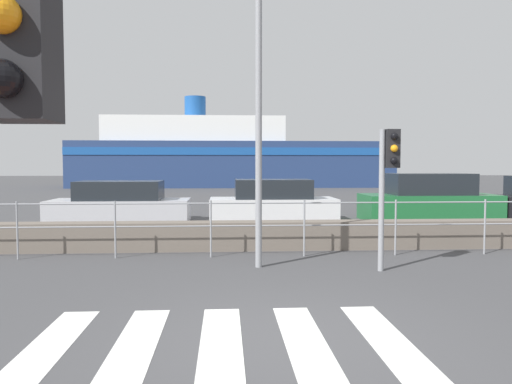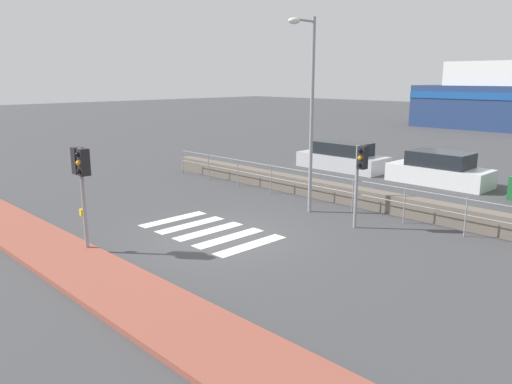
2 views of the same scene
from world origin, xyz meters
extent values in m
plane|color=#424244|center=(0.00, 0.00, 0.00)|extent=(160.00, 160.00, 0.00)
cube|color=silver|center=(-2.52, 0.00, 0.00)|extent=(0.45, 2.40, 0.01)
cube|color=silver|center=(-1.62, 0.00, 0.00)|extent=(0.45, 2.40, 0.01)
cube|color=silver|center=(-0.72, 0.00, 0.00)|extent=(0.45, 2.40, 0.01)
cube|color=silver|center=(0.18, 0.00, 0.00)|extent=(0.45, 2.40, 0.01)
cube|color=silver|center=(1.08, 0.00, 0.00)|extent=(0.45, 2.40, 0.01)
cube|color=#6B6056|center=(0.00, 5.79, 0.32)|extent=(19.30, 0.55, 0.63)
cylinder|color=gray|center=(0.00, 4.92, 1.11)|extent=(17.37, 0.03, 0.03)
cylinder|color=gray|center=(0.00, 4.92, 0.64)|extent=(17.37, 0.03, 0.03)
cylinder|color=gray|center=(-4.82, 4.92, 0.58)|extent=(0.04, 0.04, 1.17)
cylinder|color=gray|center=(-2.89, 4.92, 0.58)|extent=(0.04, 0.04, 1.17)
cylinder|color=gray|center=(-0.96, 4.92, 0.58)|extent=(0.04, 0.04, 1.17)
cylinder|color=gray|center=(0.96, 4.92, 0.58)|extent=(0.04, 0.04, 1.17)
cylinder|color=gray|center=(2.89, 4.92, 0.58)|extent=(0.04, 0.04, 1.17)
cylinder|color=gray|center=(4.82, 4.92, 0.58)|extent=(0.04, 0.04, 1.17)
cube|color=black|center=(-1.41, -3.41, 2.40)|extent=(0.24, 0.24, 0.68)
sphere|color=orange|center=(-1.41, -3.55, 2.40)|extent=(0.13, 0.13, 0.13)
sphere|color=black|center=(-1.41, -3.55, 2.19)|extent=(0.13, 0.13, 0.13)
cylinder|color=gray|center=(2.10, 3.41, 1.26)|extent=(0.10, 0.10, 2.52)
cube|color=black|center=(2.27, 3.41, 2.18)|extent=(0.24, 0.24, 0.68)
sphere|color=black|center=(2.27, 3.27, 2.39)|extent=(0.13, 0.13, 0.13)
sphere|color=orange|center=(2.27, 3.27, 2.18)|extent=(0.13, 0.13, 0.13)
sphere|color=black|center=(2.27, 3.27, 1.97)|extent=(0.13, 0.13, 0.13)
cylinder|color=gray|center=(-0.05, 3.87, 3.17)|extent=(0.12, 0.12, 6.34)
cube|color=navy|center=(0.00, 37.95, 1.90)|extent=(26.72, 6.57, 3.79)
cube|color=white|center=(-3.21, 37.95, 4.84)|extent=(14.96, 5.26, 2.09)
cube|color=#194C99|center=(0.00, 34.65, 2.96)|extent=(26.72, 0.08, 0.61)
cylinder|color=#194C99|center=(-3.21, 37.95, 6.78)|extent=(1.80, 1.80, 1.80)
cube|color=#BCBCC1|center=(-4.12, 11.35, 0.37)|extent=(4.52, 1.80, 0.75)
cube|color=#1E2328|center=(-4.12, 11.35, 1.05)|extent=(2.71, 1.58, 0.61)
cube|color=silver|center=(0.93, 11.35, 0.39)|extent=(4.20, 1.75, 0.77)
cube|color=#1E2328|center=(0.93, 11.35, 1.09)|extent=(2.52, 1.54, 0.63)
cube|color=#1E6633|center=(6.29, 11.35, 0.44)|extent=(4.52, 1.81, 0.88)
cube|color=#1E2328|center=(6.29, 11.35, 1.24)|extent=(2.71, 1.59, 0.72)
camera|label=1|loc=(-0.67, -5.26, 1.90)|focal=35.00mm
camera|label=2|loc=(10.40, -8.96, 4.46)|focal=35.00mm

